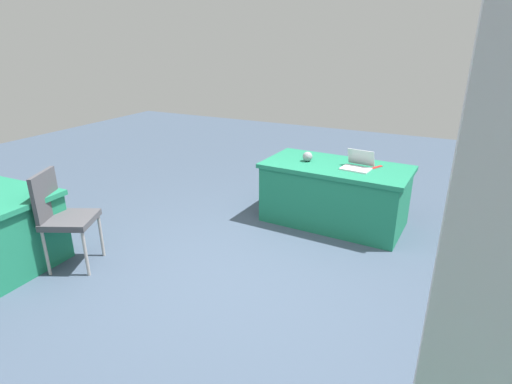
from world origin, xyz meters
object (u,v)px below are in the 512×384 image
object	(u,v)px
table_foreground	(334,194)
yarn_ball	(308,157)
laptop_silver	(357,165)
scissors_red	(377,167)
chair_aisle	(62,213)

from	to	relation	value
table_foreground	yarn_ball	size ratio (longest dim) A/B	14.79
laptop_silver	yarn_ball	size ratio (longest dim) A/B	2.97
laptop_silver	scissors_red	size ratio (longest dim) A/B	1.95
yarn_ball	table_foreground	bearing A→B (deg)	-178.75
chair_aisle	table_foreground	bearing A→B (deg)	111.38
chair_aisle	yarn_ball	bearing A→B (deg)	116.73
yarn_ball	scissors_red	world-z (taller)	yarn_ball
chair_aisle	scissors_red	xyz separation A→B (m)	(-2.52, -2.28, 0.18)
chair_aisle	laptop_silver	distance (m)	3.16
yarn_ball	scissors_red	xyz separation A→B (m)	(-0.81, -0.12, -0.06)
table_foreground	chair_aisle	size ratio (longest dim) A/B	1.79
laptop_silver	scissors_red	distance (m)	0.24
table_foreground	scissors_red	world-z (taller)	scissors_red
table_foreground	laptop_silver	bearing A→B (deg)	171.98
laptop_silver	yarn_ball	distance (m)	0.62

